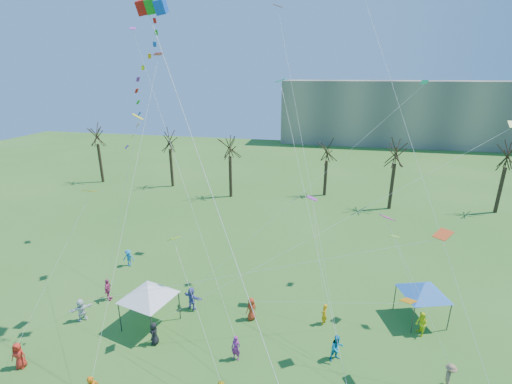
% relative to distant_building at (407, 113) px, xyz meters
% --- Properties ---
extents(distant_building, '(60.00, 14.00, 15.00)m').
position_rel_distant_building_xyz_m(distant_building, '(0.00, 0.00, 0.00)').
color(distant_building, gray).
rests_on(distant_building, ground).
extents(bare_tree_row, '(71.76, 8.50, 10.52)m').
position_rel_distant_building_xyz_m(bare_tree_row, '(-18.19, -46.41, -0.73)').
color(bare_tree_row, black).
rests_on(bare_tree_row, ground).
extents(big_box_kite, '(6.24, 6.20, 23.03)m').
position_rel_distant_building_xyz_m(big_box_kite, '(-28.01, -74.80, 8.51)').
color(big_box_kite, red).
rests_on(big_box_kite, ground).
extents(canopy_tent_white, '(4.21, 4.21, 3.26)m').
position_rel_distant_building_xyz_m(canopy_tent_white, '(-29.01, -75.32, -4.74)').
color(canopy_tent_white, '#3F3F44').
rests_on(canopy_tent_white, ground).
extents(canopy_tent_blue, '(3.81, 3.81, 3.01)m').
position_rel_distant_building_xyz_m(canopy_tent_blue, '(-10.47, -70.66, -4.95)').
color(canopy_tent_blue, '#3F3F44').
rests_on(canopy_tent_blue, ground).
extents(festival_crowd, '(26.89, 14.77, 1.82)m').
position_rel_distant_building_xyz_m(festival_crowd, '(-23.27, -76.06, -6.65)').
color(festival_crowd, red).
rests_on(festival_crowd, ground).
extents(small_kites_aloft, '(30.44, 19.22, 31.42)m').
position_rel_distant_building_xyz_m(small_kites_aloft, '(-20.93, -70.97, 4.64)').
color(small_kites_aloft, orange).
rests_on(small_kites_aloft, ground).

